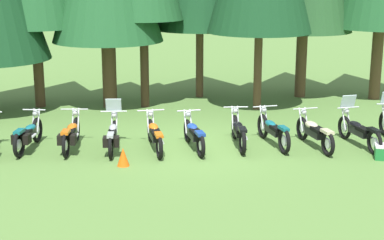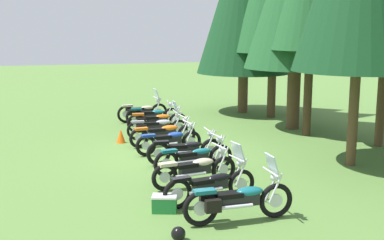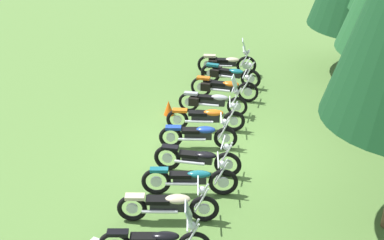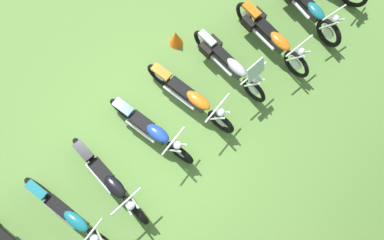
# 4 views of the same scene
# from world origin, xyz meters

# --- Properties ---
(ground_plane) EXTENTS (80.00, 80.00, 0.00)m
(ground_plane) POSITION_xyz_m (0.00, 0.00, 0.00)
(ground_plane) COLOR #547A38
(motorcycle_0) EXTENTS (0.71, 2.20, 1.38)m
(motorcycle_0) POSITION_xyz_m (-5.67, 0.03, 0.47)
(motorcycle_0) COLOR black
(motorcycle_0) RESTS_ON ground_plane
(motorcycle_1) EXTENTS (0.77, 2.20, 1.02)m
(motorcycle_1) POSITION_xyz_m (-4.66, 0.26, 0.44)
(motorcycle_1) COLOR black
(motorcycle_1) RESTS_ON ground_plane
(motorcycle_2) EXTENTS (0.78, 2.32, 1.01)m
(motorcycle_2) POSITION_xyz_m (-3.47, 0.18, 0.45)
(motorcycle_2) COLOR black
(motorcycle_2) RESTS_ON ground_plane
(motorcycle_3) EXTENTS (0.74, 2.23, 1.34)m
(motorcycle_3) POSITION_xyz_m (-2.31, -0.02, 0.45)
(motorcycle_3) COLOR black
(motorcycle_3) RESTS_ON ground_plane
(motorcycle_4) EXTENTS (0.77, 2.36, 0.99)m
(motorcycle_4) POSITION_xyz_m (-1.15, -0.02, 0.44)
(motorcycle_4) COLOR black
(motorcycle_4) RESTS_ON ground_plane
(motorcycle_5) EXTENTS (0.69, 2.21, 0.99)m
(motorcycle_5) POSITION_xyz_m (-0.06, -0.07, 0.44)
(motorcycle_5) COLOR black
(motorcycle_5) RESTS_ON ground_plane
(motorcycle_6) EXTENTS (0.72, 2.32, 1.01)m
(motorcycle_6) POSITION_xyz_m (1.22, 0.11, 0.44)
(motorcycle_6) COLOR black
(motorcycle_6) RESTS_ON ground_plane
(motorcycle_7) EXTENTS (0.74, 2.35, 1.02)m
(motorcycle_7) POSITION_xyz_m (2.21, 0.10, 0.44)
(motorcycle_7) COLOR black
(motorcycle_7) RESTS_ON ground_plane
(motorcycle_8) EXTENTS (0.77, 2.31, 1.00)m
(motorcycle_8) POSITION_xyz_m (3.33, -0.20, 0.45)
(motorcycle_8) COLOR black
(motorcycle_8) RESTS_ON ground_plane
(traffic_cone) EXTENTS (0.32, 0.32, 0.48)m
(traffic_cone) POSITION_xyz_m (-2.00, -1.36, 0.24)
(traffic_cone) COLOR #EA590F
(traffic_cone) RESTS_ON ground_plane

